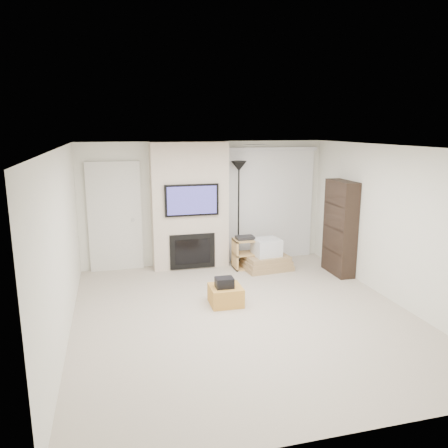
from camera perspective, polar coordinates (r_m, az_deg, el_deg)
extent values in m
cube|color=#BFB29E|center=(6.73, 2.62, -11.78)|extent=(5.00, 5.50, 0.00)
cube|color=white|center=(6.14, 2.85, 9.99)|extent=(5.00, 5.50, 0.00)
cube|color=white|center=(8.93, -2.50, 2.72)|extent=(5.00, 0.00, 2.50)
cube|color=white|center=(3.91, 14.93, -10.79)|extent=(5.00, 0.00, 2.50)
cube|color=white|center=(6.09, -20.39, -2.74)|extent=(0.00, 5.50, 2.50)
cube|color=white|center=(7.44, 21.45, -0.14)|extent=(0.00, 5.50, 2.50)
cube|color=silver|center=(7.03, 4.04, 10.27)|extent=(0.35, 0.18, 0.01)
cube|color=#C68B38|center=(7.05, 0.21, -9.28)|extent=(0.51, 0.51, 0.30)
cube|color=black|center=(6.93, 0.05, -7.66)|extent=(0.28, 0.23, 0.16)
cube|color=beige|center=(8.67, -4.48, 2.39)|extent=(1.50, 0.40, 2.50)
cube|color=black|center=(8.42, -4.23, 3.13)|extent=(1.05, 0.06, 0.62)
cube|color=navy|center=(8.39, -4.18, 3.10)|extent=(0.96, 0.00, 0.54)
cube|color=black|center=(8.67, -4.14, -3.58)|extent=(0.90, 0.04, 0.70)
cube|color=black|center=(8.65, -4.12, -3.61)|extent=(0.70, 0.02, 0.50)
cube|color=silver|center=(8.74, -14.06, 0.93)|extent=(1.02, 0.08, 2.14)
cube|color=beige|center=(8.75, -14.04, 0.65)|extent=(0.90, 0.05, 2.05)
cylinder|color=silver|center=(8.72, -11.80, 0.55)|extent=(0.07, 0.06, 0.07)
cube|color=silver|center=(9.15, 6.25, 9.70)|extent=(1.98, 0.10, 0.08)
cube|color=white|center=(9.29, 6.05, 2.38)|extent=(1.90, 0.03, 2.29)
cylinder|color=black|center=(9.14, 1.86, -5.01)|extent=(0.31, 0.31, 0.03)
cylinder|color=black|center=(8.89, 1.91, 1.09)|extent=(0.03, 0.03, 1.97)
cone|color=black|center=(8.75, 1.96, 7.56)|extent=(0.31, 0.31, 0.20)
cube|color=tan|center=(8.69, 1.44, -3.99)|extent=(0.04, 0.38, 0.60)
cube|color=tan|center=(8.81, 4.01, -3.79)|extent=(0.04, 0.38, 0.60)
cube|color=tan|center=(8.83, 2.72, -5.66)|extent=(0.45, 0.38, 0.03)
cube|color=tan|center=(8.75, 2.74, -3.89)|extent=(0.45, 0.38, 0.03)
cube|color=tan|center=(8.67, 2.76, -2.08)|extent=(0.45, 0.38, 0.03)
cube|color=black|center=(8.66, 2.76, -1.79)|extent=(0.35, 0.25, 0.06)
cube|color=tan|center=(8.81, 5.52, -5.52)|extent=(0.99, 0.79, 0.10)
cube|color=tan|center=(8.78, 5.54, -4.93)|extent=(0.94, 0.74, 0.09)
cube|color=tan|center=(8.75, 5.55, -4.37)|extent=(0.89, 0.69, 0.09)
cube|color=silver|center=(8.70, 5.58, -3.03)|extent=(0.55, 0.50, 0.34)
cube|color=black|center=(8.59, 14.93, -0.48)|extent=(0.30, 0.80, 1.80)
cube|color=black|center=(8.69, 14.65, -3.38)|extent=(0.26, 0.72, 0.02)
cube|color=black|center=(8.58, 14.81, -0.49)|extent=(0.26, 0.72, 0.02)
cube|color=black|center=(8.49, 14.98, 2.47)|extent=(0.26, 0.72, 0.02)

